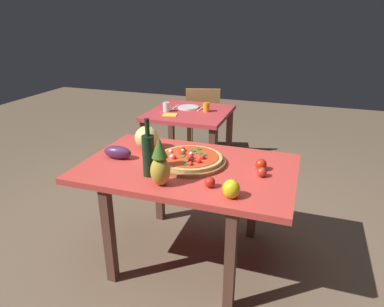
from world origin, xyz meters
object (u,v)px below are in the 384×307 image
at_px(napkin_folded, 170,115).
at_px(tomato_near_board, 262,172).
at_px(fork_utensil, 176,107).
at_px(melon, 147,138).
at_px(tomato_beside_pepper, 210,182).
at_px(drinking_glass_water, 166,107).
at_px(display_table, 188,176).
at_px(dinner_plate, 188,107).
at_px(eggplant, 118,152).
at_px(wine_bottle, 149,154).
at_px(pineapple_left, 160,164).
at_px(tomato_by_bottle, 261,165).
at_px(background_table, 189,122).
at_px(bell_pepper, 231,189).
at_px(pizza, 189,158).
at_px(knife_utensil, 201,109).
at_px(pizza_board, 190,161).
at_px(dining_chair, 203,117).
at_px(drinking_glass_juice, 206,107).

bearing_deg(napkin_folded, tomato_near_board, -46.23).
bearing_deg(fork_utensil, melon, -79.91).
bearing_deg(tomato_beside_pepper, drinking_glass_water, 121.18).
height_order(display_table, napkin_folded, napkin_folded).
height_order(tomato_near_board, dinner_plate, tomato_near_board).
bearing_deg(eggplant, melon, 63.32).
height_order(wine_bottle, tomato_near_board, wine_bottle).
height_order(display_table, pineapple_left, pineapple_left).
bearing_deg(tomato_by_bottle, drinking_glass_water, 134.97).
relative_size(background_table, pineapple_left, 2.78).
relative_size(eggplant, tomato_beside_pepper, 3.21).
height_order(wine_bottle, fork_utensil, wine_bottle).
bearing_deg(tomato_by_bottle, napkin_folded, 135.88).
xyz_separation_m(bell_pepper, dinner_plate, (-0.86, 1.74, -0.04)).
bearing_deg(napkin_folded, background_table, 57.35).
height_order(pizza, knife_utensil, pizza).
bearing_deg(tomato_beside_pepper, knife_utensil, 109.19).
relative_size(pizza_board, pineapple_left, 1.62).
relative_size(tomato_beside_pepper, fork_utensil, 0.35).
relative_size(melon, tomato_by_bottle, 2.36).
xyz_separation_m(display_table, pineapple_left, (-0.06, -0.31, 0.21)).
bearing_deg(tomato_beside_pepper, dinner_plate, 113.38).
xyz_separation_m(dining_chair, bell_pepper, (0.86, -2.27, 0.29)).
bearing_deg(display_table, tomato_beside_pepper, -47.89).
xyz_separation_m(pizza_board, dinner_plate, (-0.49, 1.37, -0.00)).
bearing_deg(eggplant, fork_utensil, 95.40).
relative_size(dining_chair, knife_utensil, 4.72).
bearing_deg(bell_pepper, dinner_plate, 116.34).
bearing_deg(bell_pepper, eggplant, 161.93).
bearing_deg(drinking_glass_juice, melon, -95.50).
relative_size(eggplant, drinking_glass_juice, 2.16).
height_order(pizza_board, bell_pepper, bell_pepper).
bearing_deg(tomato_near_board, background_table, 125.25).
bearing_deg(display_table, pineapple_left, -100.89).
bearing_deg(eggplant, drinking_glass_water, 97.45).
distance_m(melon, fork_utensil, 1.26).
bearing_deg(knife_utensil, dinner_plate, -176.28).
bearing_deg(pizza, drinking_glass_water, 119.31).
xyz_separation_m(display_table, melon, (-0.39, 0.19, 0.17)).
relative_size(tomato_by_bottle, tomato_beside_pepper, 1.19).
xyz_separation_m(display_table, fork_utensil, (-0.64, 1.42, 0.08)).
bearing_deg(drinking_glass_water, tomato_beside_pepper, -58.82).
bearing_deg(melon, knife_utensil, 88.65).
bearing_deg(dining_chair, napkin_folded, 68.87).
height_order(dining_chair, melon, melon).
relative_size(tomato_near_board, napkin_folded, 0.43).
height_order(pizza_board, tomato_near_board, tomato_near_board).
bearing_deg(tomato_near_board, dinner_plate, 124.52).
relative_size(pizza, wine_bottle, 1.20).
bearing_deg(drinking_glass_juice, pineapple_left, -82.59).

